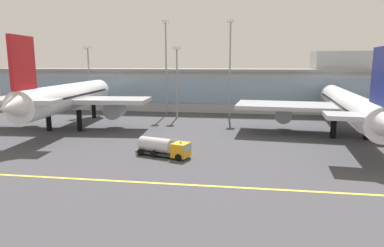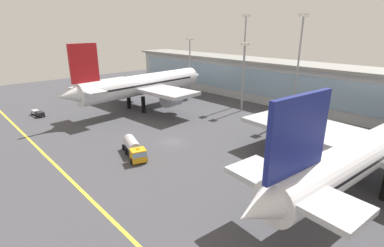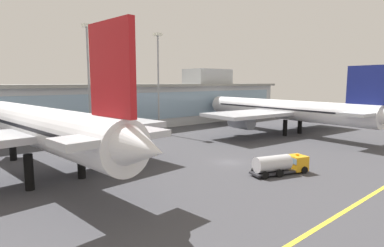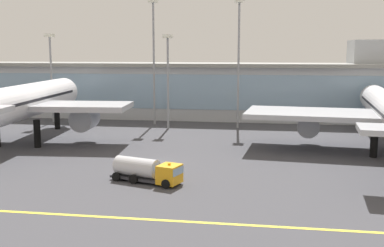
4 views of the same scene
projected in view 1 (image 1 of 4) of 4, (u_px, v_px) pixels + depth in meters
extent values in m
plane|color=#424247|center=(173.00, 143.00, 64.41)|extent=(192.34, 192.34, 0.00)
cube|color=yellow|center=(136.00, 182.00, 43.00)|extent=(153.88, 0.50, 0.01)
cube|color=#ADB2B7|center=(203.00, 91.00, 108.17)|extent=(137.39, 12.00, 12.17)
cube|color=#84A3BC|center=(200.00, 90.00, 102.18)|extent=(131.89, 0.20, 7.79)
cube|color=gray|center=(203.00, 70.00, 107.05)|extent=(140.39, 14.00, 0.80)
cube|color=#ADB2B7|center=(341.00, 62.00, 102.32)|extent=(16.00, 10.00, 6.00)
cylinder|color=black|center=(49.00, 120.00, 75.34)|extent=(1.10, 1.10, 4.62)
cylinder|color=black|center=(79.00, 121.00, 74.83)|extent=(1.10, 1.10, 4.62)
cylinder|color=black|center=(94.00, 110.00, 93.04)|extent=(1.10, 1.10, 4.62)
cylinder|color=silver|center=(69.00, 97.00, 77.36)|extent=(8.88, 40.08, 5.78)
cone|color=silver|center=(101.00, 90.00, 98.58)|extent=(5.88, 5.62, 5.49)
cone|color=silver|center=(11.00, 107.00, 55.77)|extent=(5.40, 6.72, 4.91)
cube|color=#84A3BC|center=(97.00, 87.00, 95.14)|extent=(4.64, 4.37, 1.73)
cube|color=black|center=(69.00, 95.00, 77.28)|extent=(8.44, 33.75, 0.46)
cube|color=#B7BAC1|center=(69.00, 100.00, 77.48)|extent=(36.70, 12.34, 0.92)
cylinder|color=#999EA8|center=(30.00, 109.00, 80.03)|extent=(4.44, 5.47, 4.05)
cylinder|color=#999EA8|center=(115.00, 110.00, 78.53)|extent=(4.44, 5.47, 4.05)
cube|color=red|center=(22.00, 63.00, 58.88)|extent=(1.25, 7.19, 9.25)
cube|color=#B7BAC1|center=(26.00, 101.00, 60.03)|extent=(11.85, 5.26, 0.74)
cylinder|color=black|center=(333.00, 128.00, 67.96)|extent=(1.10, 1.10, 4.06)
cylinder|color=black|center=(367.00, 129.00, 66.49)|extent=(1.10, 1.10, 4.06)
cylinder|color=black|center=(332.00, 112.00, 89.63)|extent=(1.10, 1.10, 4.06)
cylinder|color=silver|center=(348.00, 104.00, 70.37)|extent=(9.76, 51.24, 5.08)
cone|color=silver|center=(329.00, 93.00, 96.18)|extent=(5.23, 5.00, 4.82)
cube|color=#84A3BC|center=(332.00, 91.00, 92.62)|extent=(4.12, 3.89, 1.52)
cube|color=black|center=(348.00, 103.00, 70.31)|extent=(9.06, 43.12, 0.41)
cube|color=#B7BAC1|center=(348.00, 108.00, 70.48)|extent=(46.04, 16.35, 0.81)
cylinder|color=#999EA8|center=(283.00, 114.00, 75.62)|extent=(4.15, 6.93, 3.55)
cube|color=navy|center=(382.00, 76.00, 47.80)|extent=(1.45, 9.20, 8.13)
cube|color=#B7BAC1|center=(378.00, 117.00, 48.81)|extent=(14.89, 6.92, 0.65)
cylinder|color=black|center=(186.00, 154.00, 54.44)|extent=(1.14, 0.63, 1.10)
cylinder|color=black|center=(178.00, 158.00, 52.16)|extent=(1.14, 0.63, 1.10)
cylinder|color=black|center=(162.00, 150.00, 56.44)|extent=(1.14, 0.63, 1.10)
cylinder|color=black|center=(153.00, 154.00, 54.16)|extent=(1.14, 0.63, 1.10)
cylinder|color=black|center=(149.00, 149.00, 57.56)|extent=(1.14, 0.63, 1.10)
cylinder|color=black|center=(140.00, 152.00, 55.28)|extent=(1.14, 0.63, 1.10)
cube|color=#2D2D33|center=(159.00, 153.00, 55.24)|extent=(7.91, 4.56, 0.30)
cube|color=orange|center=(181.00, 150.00, 53.27)|extent=(3.03, 3.20, 2.20)
cube|color=#84A3BC|center=(181.00, 147.00, 53.19)|extent=(3.09, 3.13, 0.88)
cylinder|color=silver|center=(156.00, 145.00, 55.25)|extent=(6.02, 3.91, 2.30)
cube|color=orange|center=(181.00, 142.00, 53.06)|extent=(0.30, 0.40, 0.20)
cylinder|color=gray|center=(89.00, 82.00, 100.85)|extent=(0.44, 0.44, 18.76)
cube|color=silver|center=(88.00, 48.00, 99.17)|extent=(1.80, 1.80, 0.70)
cylinder|color=gray|center=(177.00, 84.00, 92.49)|extent=(0.44, 0.44, 18.29)
cube|color=silver|center=(177.00, 48.00, 90.85)|extent=(1.80, 1.80, 0.70)
cylinder|color=gray|center=(230.00, 71.00, 93.10)|extent=(0.44, 0.44, 25.32)
cube|color=silver|center=(231.00, 21.00, 90.85)|extent=(1.80, 1.80, 0.70)
cylinder|color=gray|center=(166.00, 70.00, 97.45)|extent=(0.44, 0.44, 25.74)
cube|color=silver|center=(165.00, 22.00, 95.16)|extent=(1.80, 1.80, 0.70)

